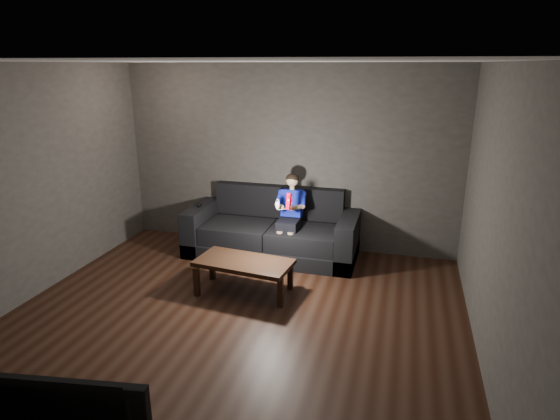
% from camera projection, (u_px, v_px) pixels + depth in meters
% --- Properties ---
extents(floor, '(5.00, 5.00, 0.00)m').
position_uv_depth(floor, '(228.00, 327.00, 4.98)').
color(floor, black).
rests_on(floor, ground).
extents(back_wall, '(5.00, 0.04, 2.70)m').
position_uv_depth(back_wall, '(287.00, 158.00, 6.88)').
color(back_wall, '#373431').
rests_on(back_wall, ground).
extents(front_wall, '(5.00, 0.04, 2.70)m').
position_uv_depth(front_wall, '(31.00, 349.00, 2.28)').
color(front_wall, '#373431').
rests_on(front_wall, ground).
extents(left_wall, '(0.04, 5.00, 2.70)m').
position_uv_depth(left_wall, '(14.00, 189.00, 5.21)').
color(left_wall, '#373431').
rests_on(left_wall, ground).
extents(right_wall, '(0.04, 5.00, 2.70)m').
position_uv_depth(right_wall, '(500.00, 228.00, 3.95)').
color(right_wall, '#373431').
rests_on(right_wall, ground).
extents(ceiling, '(5.00, 5.00, 0.02)m').
position_uv_depth(ceiling, '(218.00, 61.00, 4.17)').
color(ceiling, silver).
rests_on(ceiling, back_wall).
extents(sofa, '(2.44, 1.06, 0.94)m').
position_uv_depth(sofa, '(273.00, 234.00, 6.82)').
color(sofa, black).
rests_on(sofa, floor).
extents(child, '(0.43, 0.53, 1.06)m').
position_uv_depth(child, '(290.00, 208.00, 6.55)').
color(child, black).
rests_on(child, sofa).
extents(wii_remote_red, '(0.07, 0.09, 0.22)m').
position_uv_depth(wii_remote_red, '(289.00, 201.00, 6.09)').
color(wii_remote_red, '#F00021').
rests_on(wii_remote_red, child).
extents(nunchuk_white, '(0.08, 0.10, 0.15)m').
position_uv_depth(nunchuk_white, '(278.00, 204.00, 6.15)').
color(nunchuk_white, white).
rests_on(nunchuk_white, child).
extents(wii_remote_black, '(0.06, 0.15, 0.03)m').
position_uv_depth(wii_remote_black, '(200.00, 205.00, 6.91)').
color(wii_remote_black, black).
rests_on(wii_remote_black, sofa).
extents(coffee_table, '(1.20, 0.70, 0.42)m').
position_uv_depth(coffee_table, '(244.00, 265.00, 5.63)').
color(coffee_table, black).
rests_on(coffee_table, floor).
extents(tv, '(1.10, 0.30, 0.63)m').
position_uv_depth(tv, '(68.00, 413.00, 2.68)').
color(tv, black).
rests_on(tv, media_console).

